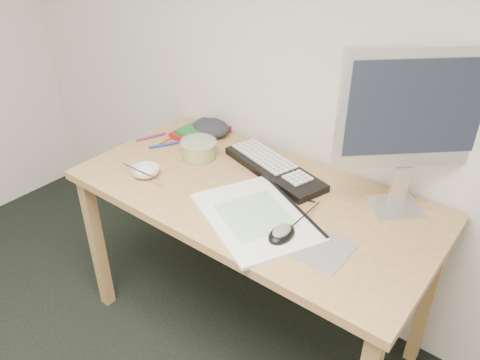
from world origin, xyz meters
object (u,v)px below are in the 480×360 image
Objects in this scene: keyboard at (274,168)px; rice_bowl at (146,172)px; monitor at (414,114)px; sketchpad at (255,217)px; desk at (252,209)px.

rice_bowl is (-0.39, -0.34, 0.00)m from keyboard.
rice_bowl reaches higher than keyboard.
rice_bowl is at bearing 161.59° from monitor.
keyboard is 0.61m from monitor.
keyboard is at bearing 139.98° from sketchpad.
rice_bowl is (-0.52, -0.04, 0.01)m from sketchpad.
sketchpad is (0.11, -0.13, 0.09)m from desk.
desk is 0.45m from rice_bowl.
monitor reaches higher than sketchpad.
monitor is at bearing 23.83° from keyboard.
sketchpad is 0.92× the size of keyboard.
rice_bowl is (-0.88, -0.40, -0.35)m from monitor.
keyboard is at bearing 143.80° from monitor.
monitor is (0.49, 0.06, 0.35)m from keyboard.
monitor reaches higher than keyboard.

